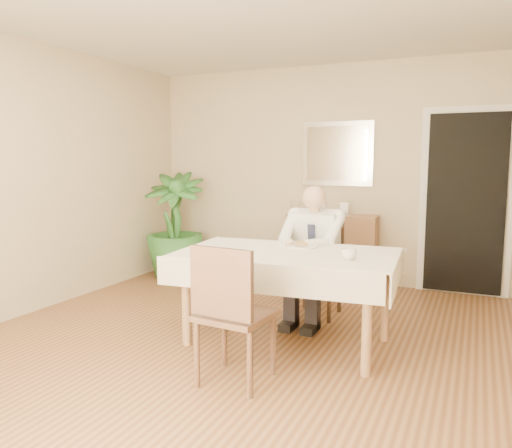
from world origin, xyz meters
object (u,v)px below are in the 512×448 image
at_px(chair_far, 319,263).
at_px(chair_near, 230,307).
at_px(sideboard, 332,249).
at_px(coffee_mug, 349,254).
at_px(dining_table, 287,262).
at_px(potted_palm, 175,225).
at_px(seated_man, 310,247).

xyz_separation_m(chair_far, chair_near, (-0.06, -1.76, 0.04)).
distance_m(chair_near, sideboard, 2.94).
bearing_deg(coffee_mug, chair_near, -127.53).
relative_size(dining_table, potted_palm, 1.35).
xyz_separation_m(coffee_mug, sideboard, (-0.72, 2.17, -0.38)).
distance_m(coffee_mug, sideboard, 2.31).
distance_m(dining_table, coffee_mug, 0.55).
distance_m(seated_man, potted_palm, 2.36).
relative_size(seated_man, potted_palm, 0.94).
height_order(seated_man, potted_palm, potted_palm).
xyz_separation_m(seated_man, potted_palm, (-2.13, 1.02, -0.03)).
xyz_separation_m(coffee_mug, potted_palm, (-2.65, 1.73, -0.13)).
bearing_deg(seated_man, sideboard, 97.70).
bearing_deg(sideboard, chair_far, -82.51).
bearing_deg(sideboard, chair_near, -89.47).
distance_m(dining_table, sideboard, 2.07).
bearing_deg(potted_palm, chair_far, -19.04).
distance_m(coffee_mug, potted_palm, 3.17).
bearing_deg(dining_table, chair_near, -98.46).
xyz_separation_m(chair_near, seated_man, (0.06, 1.48, 0.16)).
xyz_separation_m(chair_far, seated_man, (-0.00, -0.29, 0.20)).
xyz_separation_m(dining_table, chair_near, (-0.06, -0.89, -0.14)).
bearing_deg(chair_near, seated_man, 93.15).
height_order(dining_table, seated_man, seated_man).
relative_size(chair_near, coffee_mug, 8.71).
bearing_deg(chair_far, potted_palm, 165.43).
bearing_deg(sideboard, dining_table, -86.58).
height_order(dining_table, sideboard, sideboard).
bearing_deg(coffee_mug, chair_far, 117.66).
bearing_deg(dining_table, chair_far, 85.63).
bearing_deg(chair_far, chair_near, -87.58).
relative_size(coffee_mug, potted_palm, 0.08).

